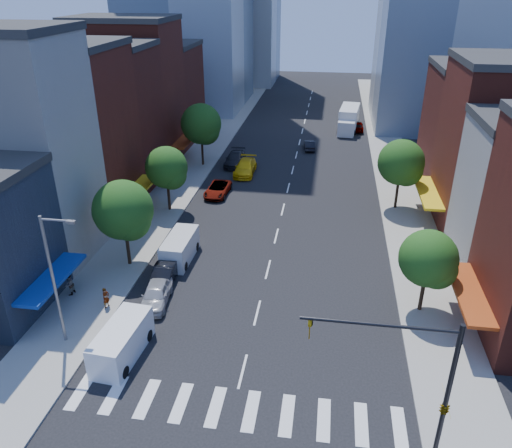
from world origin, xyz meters
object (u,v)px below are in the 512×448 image
at_px(parked_car_third, 218,189).
at_px(box_truck, 349,120).
at_px(parked_car_front, 156,294).
at_px(parked_car_second, 164,276).
at_px(taxi, 245,167).
at_px(traffic_car_far, 357,126).
at_px(pedestrian_near, 106,298).
at_px(cargo_van_far, 179,249).
at_px(parked_car_rear, 235,159).
at_px(traffic_car_oncoming, 309,145).
at_px(cargo_van_near, 121,343).
at_px(pedestrian_far, 69,284).

distance_m(parked_car_third, box_truck, 32.19).
bearing_deg(parked_car_front, parked_car_second, 90.03).
height_order(parked_car_third, taxi, taxi).
xyz_separation_m(traffic_car_far, pedestrian_near, (-19.32, -50.48, 0.16)).
height_order(parked_car_second, cargo_van_far, cargo_van_far).
height_order(traffic_car_far, pedestrian_near, pedestrian_near).
bearing_deg(parked_car_rear, traffic_car_oncoming, 40.51).
xyz_separation_m(cargo_van_far, taxi, (1.97, 21.34, -0.24)).
distance_m(parked_car_second, cargo_van_near, 8.50).
distance_m(parked_car_rear, cargo_van_far, 24.37).
bearing_deg(pedestrian_near, parked_car_front, -48.88).
bearing_deg(traffic_car_far, pedestrian_far, 65.54).
height_order(parked_car_rear, cargo_van_near, cargo_van_near).
height_order(taxi, pedestrian_far, pedestrian_far).
relative_size(taxi, traffic_car_far, 1.26).
relative_size(cargo_van_near, pedestrian_near, 3.41).
bearing_deg(cargo_van_near, taxi, 90.70).
xyz_separation_m(traffic_car_oncoming, pedestrian_far, (-15.76, -38.67, 0.36)).
distance_m(parked_car_front, parked_car_third, 20.68).
relative_size(parked_car_second, parked_car_third, 0.91).
bearing_deg(cargo_van_near, traffic_car_far, 77.89).
relative_size(parked_car_rear, box_truck, 0.60).
xyz_separation_m(cargo_van_far, box_truck, (14.65, 43.01, 0.62)).
distance_m(pedestrian_near, pedestrian_far, 3.55).
bearing_deg(parked_car_third, cargo_van_far, -87.62).
height_order(parked_car_second, parked_car_third, parked_car_second).
bearing_deg(parked_car_third, parked_car_front, -87.25).
distance_m(taxi, pedestrian_far, 29.07).
bearing_deg(cargo_van_near, parked_car_rear, 93.91).
xyz_separation_m(traffic_car_far, box_truck, (-1.45, 0.09, 0.92)).
bearing_deg(cargo_van_far, traffic_car_oncoming, 75.18).
distance_m(parked_car_rear, traffic_car_far, 24.50).
relative_size(parked_car_rear, traffic_car_oncoming, 1.40).
relative_size(parked_car_front, parked_car_rear, 0.84).
xyz_separation_m(traffic_car_oncoming, box_truck, (5.48, 10.79, 1.04)).
xyz_separation_m(parked_car_third, pedestrian_near, (-3.32, -21.87, 0.25)).
xyz_separation_m(parked_car_second, pedestrian_near, (-3.05, -3.75, 0.20)).
distance_m(parked_car_front, parked_car_second, 2.57).
distance_m(taxi, pedestrian_near, 29.36).
distance_m(traffic_car_oncoming, pedestrian_far, 41.76).
distance_m(parked_car_third, cargo_van_far, 14.32).
bearing_deg(traffic_car_far, cargo_van_near, 73.85).
bearing_deg(parked_car_front, traffic_car_oncoming, 70.74).
distance_m(parked_car_front, cargo_van_near, 5.95).
distance_m(parked_car_front, cargo_van_far, 6.37).
xyz_separation_m(cargo_van_near, pedestrian_far, (-6.46, 5.85, -0.08)).
distance_m(cargo_van_far, traffic_car_oncoming, 33.51).
xyz_separation_m(parked_car_rear, box_truck, (14.55, 18.65, 0.90)).
distance_m(parked_car_third, parked_car_rear, 10.05).
height_order(parked_car_third, traffic_car_oncoming, parked_car_third).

